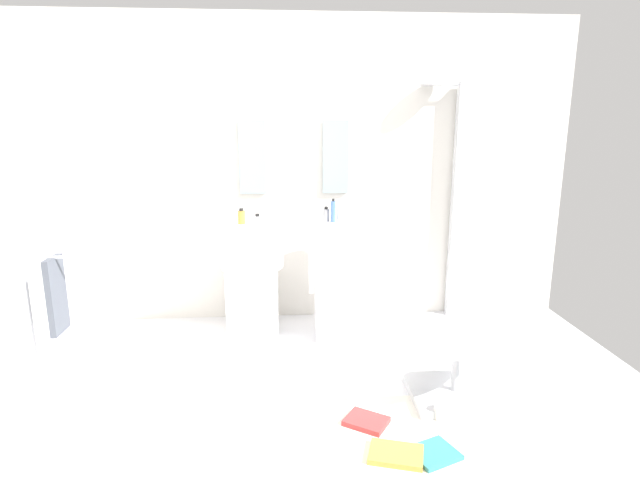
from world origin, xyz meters
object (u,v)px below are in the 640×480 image
pedestal_sink_left (252,276)px  magazine_red (366,421)px  towel_rack (52,298)px  soap_bottle_grey (326,215)px  shower_column (458,198)px  lounge_chair (457,348)px  magazine_ochre (396,454)px  soap_bottle_amber (242,217)px  coffee_mug (441,411)px  soap_bottle_white (258,222)px  soap_bottle_blue (333,211)px  magazine_teal (434,453)px  pedestal_sink_right (340,274)px

pedestal_sink_left → magazine_red: size_ratio=4.37×
towel_rack → soap_bottle_grey: soap_bottle_grey is taller
shower_column → lounge_chair: (-0.45, -1.43, -0.73)m
shower_column → soap_bottle_grey: 1.20m
magazine_ochre → soap_bottle_amber: (-0.91, 1.72, 0.96)m
pedestal_sink_left → coffee_mug: (1.18, -1.30, -0.46)m
soap_bottle_grey → lounge_chair: bearing=-59.3°
pedestal_sink_left → soap_bottle_grey: size_ratio=8.50×
magazine_red → soap_bottle_amber: soap_bottle_amber is taller
coffee_mug → soap_bottle_amber: size_ratio=0.73×
soap_bottle_white → soap_bottle_grey: 0.62m
magazine_ochre → magazine_red: bearing=125.8°
magazine_red → soap_bottle_blue: (-0.06, 1.45, 0.99)m
towel_rack → soap_bottle_blue: bearing=25.1°
magazine_teal → soap_bottle_white: soap_bottle_white is taller
pedestal_sink_right → soap_bottle_white: bearing=-168.2°
pedestal_sink_right → towel_rack: bearing=-158.4°
magazine_ochre → soap_bottle_blue: 2.02m
shower_column → magazine_teal: (-0.75, -2.00, -1.06)m
towel_rack → soap_bottle_white: size_ratio=7.85×
magazine_red → soap_bottle_white: 1.67m
soap_bottle_blue → pedestal_sink_right: bearing=-69.0°
coffee_mug → soap_bottle_white: 1.86m
pedestal_sink_left → soap_bottle_amber: (-0.08, 0.09, 0.47)m
magazine_red → soap_bottle_blue: 1.75m
soap_bottle_amber → soap_bottle_grey: bearing=5.3°
pedestal_sink_left → pedestal_sink_right: bearing=0.0°
shower_column → towel_rack: bearing=-159.5°
towel_rack → shower_column: bearing=20.5°
shower_column → lounge_chair: 1.67m
pedestal_sink_left → pedestal_sink_right: (0.71, 0.00, 0.00)m
soap_bottle_blue → magazine_ochre: bearing=-84.4°
pedestal_sink_left → shower_column: shower_column is taller
lounge_chair → magazine_ochre: size_ratio=3.57×
towel_rack → magazine_teal: size_ratio=4.04×
magazine_red → pedestal_sink_right: bearing=123.7°
pedestal_sink_right → soap_bottle_blue: (-0.05, 0.12, 0.50)m
soap_bottle_grey → shower_column: bearing=10.1°
coffee_mug → magazine_red: bearing=-176.9°
coffee_mug → soap_bottle_grey: size_ratio=0.77×
towel_rack → coffee_mug: bearing=-12.7°
shower_column → soap_bottle_white: bearing=-163.9°
pedestal_sink_left → soap_bottle_blue: size_ratio=5.38×
soap_bottle_grey → magazine_ochre: bearing=-82.8°
magazine_ochre → magazine_teal: bearing=16.4°
magazine_teal → shower_column: bearing=46.5°
coffee_mug → magazine_teal: bearing=-112.6°
pedestal_sink_right → soap_bottle_blue: bearing=111.0°
lounge_chair → soap_bottle_amber: (-1.41, 1.16, 0.64)m
coffee_mug → soap_bottle_blue: size_ratio=0.48×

